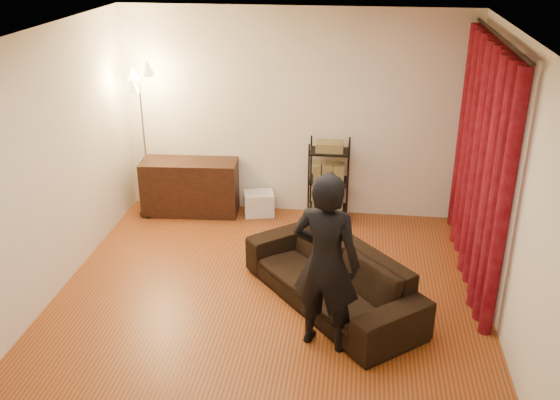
# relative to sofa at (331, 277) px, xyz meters

# --- Properties ---
(floor) EXTENTS (5.00, 5.00, 0.00)m
(floor) POSITION_rel_sofa_xyz_m (-0.64, -0.23, -0.31)
(floor) COLOR brown
(floor) RESTS_ON ground
(ceiling) EXTENTS (5.00, 5.00, 0.00)m
(ceiling) POSITION_rel_sofa_xyz_m (-0.64, -0.23, 2.39)
(ceiling) COLOR white
(ceiling) RESTS_ON ground
(wall_back) EXTENTS (5.00, 0.00, 5.00)m
(wall_back) POSITION_rel_sofa_xyz_m (-0.64, 2.27, 1.04)
(wall_back) COLOR silver
(wall_back) RESTS_ON ground
(wall_front) EXTENTS (5.00, 0.00, 5.00)m
(wall_front) POSITION_rel_sofa_xyz_m (-0.64, -2.73, 1.04)
(wall_front) COLOR silver
(wall_front) RESTS_ON ground
(wall_left) EXTENTS (0.00, 5.00, 5.00)m
(wall_left) POSITION_rel_sofa_xyz_m (-2.89, -0.23, 1.04)
(wall_left) COLOR silver
(wall_left) RESTS_ON ground
(wall_right) EXTENTS (0.00, 5.00, 5.00)m
(wall_right) POSITION_rel_sofa_xyz_m (1.61, -0.23, 1.04)
(wall_right) COLOR silver
(wall_right) RESTS_ON ground
(curtain_rod) EXTENTS (0.04, 2.65, 0.04)m
(curtain_rod) POSITION_rel_sofa_xyz_m (1.51, 0.89, 2.27)
(curtain_rod) COLOR black
(curtain_rod) RESTS_ON wall_right
(curtain) EXTENTS (0.22, 2.65, 2.55)m
(curtain) POSITION_rel_sofa_xyz_m (1.49, 0.89, 0.97)
(curtain) COLOR maroon
(curtain) RESTS_ON ground
(sofa) EXTENTS (1.98, 2.14, 0.61)m
(sofa) POSITION_rel_sofa_xyz_m (0.00, 0.00, 0.00)
(sofa) COLOR black
(sofa) RESTS_ON ground
(person) EXTENTS (0.71, 0.56, 1.70)m
(person) POSITION_rel_sofa_xyz_m (-0.03, -0.69, 0.54)
(person) COLOR black
(person) RESTS_ON ground
(media_cabinet) EXTENTS (1.30, 0.57, 0.74)m
(media_cabinet) POSITION_rel_sofa_xyz_m (-2.00, 1.99, 0.06)
(media_cabinet) COLOR black
(media_cabinet) RESTS_ON ground
(storage_boxes) EXTENTS (0.46, 0.41, 0.32)m
(storage_boxes) POSITION_rel_sofa_xyz_m (-1.08, 2.03, -0.15)
(storage_boxes) COLOR silver
(storage_boxes) RESTS_ON ground
(wire_shelf) EXTENTS (0.56, 0.44, 1.09)m
(wire_shelf) POSITION_rel_sofa_xyz_m (-0.16, 2.04, 0.24)
(wire_shelf) COLOR black
(wire_shelf) RESTS_ON ground
(floor_lamp) EXTENTS (0.38, 0.38, 1.99)m
(floor_lamp) POSITION_rel_sofa_xyz_m (-2.54, 1.86, 0.69)
(floor_lamp) COLOR silver
(floor_lamp) RESTS_ON ground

